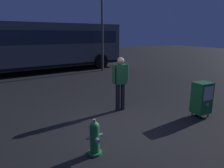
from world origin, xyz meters
The scene contains 6 objects.
ground_plane centered at (0.00, 0.00, 0.00)m, with size 60.00×60.00×0.00m, color black.
fire_hydrant centered at (-1.02, -0.67, 0.35)m, with size 0.33×0.32×0.75m.
newspaper_box_primary centered at (2.47, -0.23, 0.57)m, with size 0.48×0.42×1.02m.
pedestrian centered at (0.63, 1.29, 0.95)m, with size 0.55×0.22×1.67m.
bus_near centered at (-0.47, 9.71, 1.71)m, with size 10.75×3.94×3.00m.
bus_far centered at (-2.64, 14.39, 1.71)m, with size 10.59×3.12×3.00m.
Camera 1 is at (-2.39, -4.16, 2.35)m, focal length 33.27 mm.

